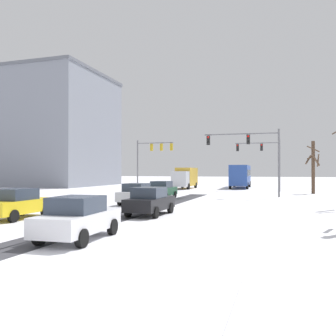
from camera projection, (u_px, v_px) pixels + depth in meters
The scene contains 15 objects.
wheel_track_left_lane at pixel (140, 209), 24.36m from camera, with size 0.77×31.75×0.01m, color #38383D.
wheel_track_right_lane at pixel (153, 209), 24.08m from camera, with size 1.18×31.75×0.01m, color #38383D.
sidewalk_kerb_right at pixel (304, 216), 19.88m from camera, with size 4.00×31.75×0.12m, color white.
traffic_signal_far_right at pixel (264, 155), 45.56m from camera, with size 5.54×0.40×6.50m.
traffic_signal_far_left at pixel (152, 154), 45.87m from camera, with size 4.92×0.42×6.50m.
traffic_signal_near_right at pixel (252, 148), 34.21m from camera, with size 7.05×0.58×6.50m.
car_dark_green_lead at pixel (162, 190), 33.33m from camera, with size 1.91×4.14×1.62m.
car_silver_second at pixel (137, 194), 27.43m from camera, with size 1.91×4.14×1.62m.
car_black_third at pixel (150, 201), 20.86m from camera, with size 1.91×4.14×1.62m.
car_yellow_cab_fourth at pixel (17, 203), 19.31m from camera, with size 1.84×4.10×1.62m.
car_white_fifth at pixel (78, 218), 13.41m from camera, with size 1.99×4.18×1.62m.
bus_oncoming at pixel (241, 175), 54.32m from camera, with size 2.99×11.09×3.38m.
box_truck_delivery at pixel (185, 177), 51.91m from camera, with size 2.39×7.43×3.02m.
bare_tree_sidewalk_far at pixel (313, 166), 40.31m from camera, with size 1.63×1.63×5.90m.
office_building_far_left_block at pixel (45, 131), 64.13m from camera, with size 21.58×18.49×19.39m.
Camera 1 is at (8.97, -8.25, 2.57)m, focal length 38.60 mm.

